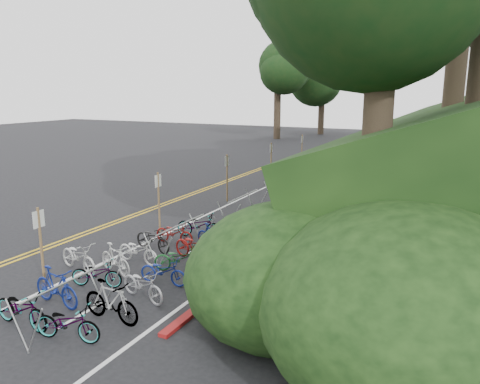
{
  "coord_description": "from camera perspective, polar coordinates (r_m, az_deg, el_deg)",
  "views": [
    {
      "loc": [
        11.82,
        -10.24,
        5.78
      ],
      "look_at": [
        2.82,
        8.04,
        1.3
      ],
      "focal_mm": 35.0,
      "sensor_mm": 36.0,
      "label": 1
    }
  ],
  "objects": [
    {
      "name": "bike_rack_front",
      "position": [
        12.34,
        -20.3,
        -11.79
      ],
      "size": [
        1.18,
        2.64,
        1.25
      ],
      "color": "#959696",
      "rests_on": "ground"
    },
    {
      "name": "road_markings",
      "position": [
        23.92,
        -2.52,
        -1.58
      ],
      "size": [
        7.47,
        80.0,
        0.01
      ],
      "color": "gold",
      "rests_on": "ground"
    },
    {
      "name": "ground",
      "position": [
        16.67,
        -21.65,
        -8.8
      ],
      "size": [
        120.0,
        120.0,
        0.0
      ],
      "primitive_type": "plane",
      "color": "black",
      "rests_on": "ground"
    },
    {
      "name": "bike_racks_rest",
      "position": [
        25.34,
        5.34,
        1.14
      ],
      "size": [
        1.14,
        23.0,
        1.17
      ],
      "color": "#959696",
      "rests_on": "ground"
    },
    {
      "name": "signposts_rest",
      "position": [
        27.06,
        1.37,
        3.15
      ],
      "size": [
        0.08,
        18.4,
        2.5
      ],
      "color": "brown",
      "rests_on": "ground"
    },
    {
      "name": "bike_valet",
      "position": [
        15.18,
        -11.99,
        -8.36
      ],
      "size": [
        3.22,
        10.09,
        1.08
      ],
      "color": "slate",
      "rests_on": "ground"
    },
    {
      "name": "red_curb",
      "position": [
        23.77,
        10.52,
        -1.76
      ],
      "size": [
        0.25,
        28.0,
        0.1
      ],
      "primitive_type": "cube",
      "color": "maroon",
      "rests_on": "ground"
    },
    {
      "name": "bike_front",
      "position": [
        16.12,
        -19.08,
        -7.43
      ],
      "size": [
        1.11,
        2.0,
        1.0
      ],
      "primitive_type": "imported",
      "rotation": [
        0.0,
        0.0,
        1.32
      ],
      "color": "beige",
      "rests_on": "ground"
    },
    {
      "name": "signpost_near",
      "position": [
        14.9,
        -23.11,
        -5.68
      ],
      "size": [
        0.08,
        0.4,
        2.47
      ],
      "color": "brown",
      "rests_on": "ground"
    }
  ]
}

